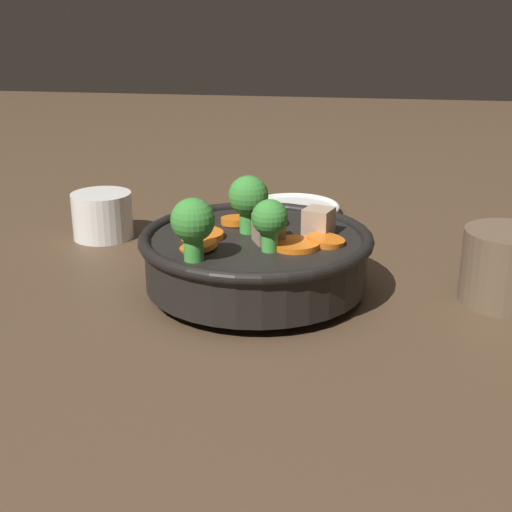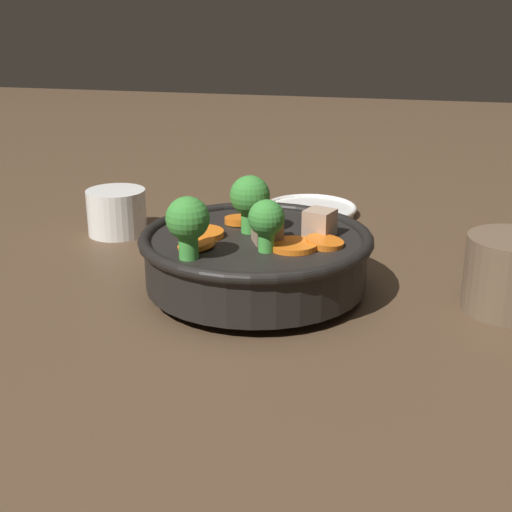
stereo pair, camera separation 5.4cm
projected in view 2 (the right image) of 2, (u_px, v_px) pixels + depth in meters
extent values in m
plane|color=#4C3826|center=(256.00, 292.00, 0.71)|extent=(3.00, 3.00, 0.00)
cylinder|color=black|center=(256.00, 287.00, 0.71)|extent=(0.12, 0.12, 0.01)
cylinder|color=black|center=(256.00, 260.00, 0.70)|extent=(0.22, 0.22, 0.05)
torus|color=black|center=(256.00, 238.00, 0.69)|extent=(0.23, 0.23, 0.01)
cylinder|color=brown|center=(256.00, 250.00, 0.70)|extent=(0.20, 0.20, 0.03)
cylinder|color=orange|center=(293.00, 246.00, 0.66)|extent=(0.06, 0.06, 0.01)
cylinder|color=orange|center=(203.00, 234.00, 0.70)|extent=(0.05, 0.05, 0.01)
cylinder|color=orange|center=(196.00, 245.00, 0.67)|extent=(0.04, 0.04, 0.01)
cylinder|color=orange|center=(325.00, 243.00, 0.67)|extent=(0.04, 0.04, 0.01)
cylinder|color=orange|center=(240.00, 220.00, 0.74)|extent=(0.04, 0.04, 0.01)
cylinder|color=green|center=(250.00, 221.00, 0.71)|extent=(0.02, 0.02, 0.02)
sphere|color=#388433|center=(250.00, 195.00, 0.70)|extent=(0.04, 0.04, 0.04)
cylinder|color=green|center=(266.00, 241.00, 0.65)|extent=(0.02, 0.02, 0.02)
sphere|color=#388433|center=(266.00, 218.00, 0.65)|extent=(0.03, 0.03, 0.03)
cylinder|color=green|center=(189.00, 246.00, 0.64)|extent=(0.02, 0.02, 0.02)
sphere|color=#388433|center=(188.00, 218.00, 0.63)|extent=(0.04, 0.04, 0.04)
cube|color=tan|center=(320.00, 223.00, 0.70)|extent=(0.03, 0.03, 0.03)
cube|color=#9E7F66|center=(267.00, 229.00, 0.68)|extent=(0.03, 0.03, 0.03)
cylinder|color=white|center=(310.00, 211.00, 0.97)|extent=(0.12, 0.12, 0.01)
torus|color=white|center=(310.00, 207.00, 0.97)|extent=(0.13, 0.13, 0.01)
cylinder|color=white|center=(117.00, 212.00, 0.88)|extent=(0.07, 0.07, 0.06)
cylinder|color=brown|center=(116.00, 199.00, 0.88)|extent=(0.06, 0.06, 0.00)
cylinder|color=brown|center=(511.00, 274.00, 0.66)|extent=(0.09, 0.09, 0.07)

